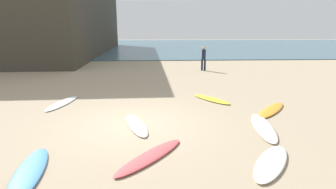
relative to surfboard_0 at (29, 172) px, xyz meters
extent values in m
plane|color=tan|center=(1.95, 2.77, -0.04)|extent=(120.00, 120.00, 0.00)
cube|color=#426675|center=(1.95, 38.98, 0.00)|extent=(120.00, 40.00, 0.08)
ellipsoid|color=#4C94DF|center=(0.00, 0.00, 0.00)|extent=(0.93, 2.28, 0.09)
ellipsoid|color=#F2DCCF|center=(2.07, 2.63, 0.00)|extent=(1.06, 2.13, 0.08)
ellipsoid|color=yellow|center=(5.04, 5.50, 0.00)|extent=(1.57, 1.95, 0.09)
ellipsoid|color=white|center=(5.25, 0.12, 0.00)|extent=(1.64, 1.94, 0.08)
ellipsoid|color=white|center=(-1.08, 5.24, -0.01)|extent=(0.96, 2.29, 0.07)
ellipsoid|color=orange|center=(6.95, 3.91, 0.00)|extent=(1.93, 2.12, 0.08)
ellipsoid|color=silver|center=(5.96, 2.27, -0.01)|extent=(1.01, 2.54, 0.08)
ellipsoid|color=#D45254|center=(2.54, 0.56, 0.00)|extent=(1.83, 2.08, 0.08)
cylinder|color=#191E33|center=(6.04, 13.32, 0.36)|extent=(0.14, 0.14, 0.81)
cylinder|color=#191E33|center=(6.24, 13.28, 0.36)|extent=(0.14, 0.14, 0.81)
cylinder|color=#191E33|center=(6.14, 13.30, 1.10)|extent=(0.34, 0.34, 0.68)
sphere|color=tan|center=(6.14, 13.30, 1.55)|extent=(0.22, 0.22, 0.22)
cylinder|color=#1E3342|center=(-5.44, 16.20, 0.35)|extent=(0.14, 0.14, 0.79)
cylinder|color=#1E3342|center=(-5.63, 16.15, 0.35)|extent=(0.14, 0.14, 0.79)
cylinder|color=#1E3342|center=(-5.53, 16.17, 1.08)|extent=(0.34, 0.34, 0.66)
sphere|color=brown|center=(-5.53, 16.17, 1.52)|extent=(0.22, 0.22, 0.22)
camera|label=1|loc=(2.66, -5.04, 2.94)|focal=27.84mm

